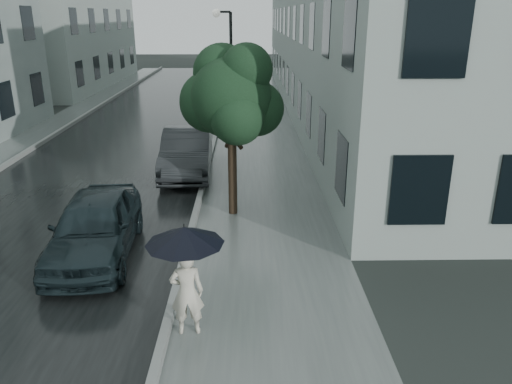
{
  "coord_description": "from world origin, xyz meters",
  "views": [
    {
      "loc": [
        -0.2,
        -8.05,
        4.99
      ],
      "look_at": [
        -0.03,
        2.28,
        1.3
      ],
      "focal_mm": 35.0,
      "sensor_mm": 36.0,
      "label": 1
    }
  ],
  "objects_px": {
    "pedestrian": "(187,292)",
    "street_tree": "(231,96)",
    "lamp_post": "(228,68)",
    "car_far": "(187,152)",
    "car_near": "(95,226)"
  },
  "relations": [
    {
      "from": "car_near",
      "to": "lamp_post",
      "type": "bearing_deg",
      "value": 73.07
    },
    {
      "from": "pedestrian",
      "to": "car_near",
      "type": "bearing_deg",
      "value": -56.5
    },
    {
      "from": "pedestrian",
      "to": "street_tree",
      "type": "distance_m",
      "value": 5.86
    },
    {
      "from": "lamp_post",
      "to": "street_tree",
      "type": "bearing_deg",
      "value": -95.58
    },
    {
      "from": "car_far",
      "to": "pedestrian",
      "type": "bearing_deg",
      "value": -85.95
    },
    {
      "from": "street_tree",
      "to": "car_far",
      "type": "distance_m",
      "value": 4.51
    },
    {
      "from": "lamp_post",
      "to": "car_near",
      "type": "height_order",
      "value": "lamp_post"
    },
    {
      "from": "car_near",
      "to": "street_tree",
      "type": "bearing_deg",
      "value": 37.13
    },
    {
      "from": "pedestrian",
      "to": "car_near",
      "type": "xyz_separation_m",
      "value": [
        -2.3,
        2.86,
        -0.06
      ]
    },
    {
      "from": "pedestrian",
      "to": "street_tree",
      "type": "xyz_separation_m",
      "value": [
        0.6,
        5.35,
        2.32
      ]
    },
    {
      "from": "street_tree",
      "to": "car_far",
      "type": "bearing_deg",
      "value": 114.58
    },
    {
      "from": "street_tree",
      "to": "pedestrian",
      "type": "bearing_deg",
      "value": -96.4
    },
    {
      "from": "pedestrian",
      "to": "lamp_post",
      "type": "distance_m",
      "value": 13.57
    },
    {
      "from": "street_tree",
      "to": "car_far",
      "type": "relative_size",
      "value": 1.0
    },
    {
      "from": "lamp_post",
      "to": "pedestrian",
      "type": "bearing_deg",
      "value": -99.25
    }
  ]
}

